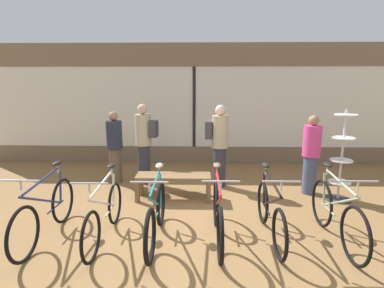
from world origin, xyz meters
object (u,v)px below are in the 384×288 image
accessory_rack (341,164)px  customer_by_window (144,141)px  customer_near_bench (311,154)px  bicycle_center_left (156,215)px  bicycle_far_right (336,214)px  display_bench (173,179)px  customer_near_rack (115,146)px  bicycle_far_left (46,212)px  bicycle_right (270,213)px  bicycle_left (105,214)px  customer_mid_floor (219,143)px  bicycle_center_right (218,215)px

accessory_rack → customer_by_window: (-3.83, 0.88, 0.24)m
customer_near_bench → bicycle_center_left: bearing=-145.5°
bicycle_far_right → display_bench: (-2.38, 1.50, -0.02)m
bicycle_center_left → customer_near_rack: bearing=116.8°
bicycle_far_left → bicycle_right: size_ratio=1.06×
bicycle_center_left → display_bench: bearing=86.1°
accessory_rack → bicycle_far_right: bearing=-115.6°
display_bench → customer_near_bench: customer_near_bench is taller
bicycle_far_left → bicycle_center_left: bearing=-0.9°
bicycle_right → bicycle_far_right: bearing=-5.1°
bicycle_far_left → display_bench: (1.67, 1.52, -0.01)m
accessory_rack → display_bench: (-3.12, -0.04, -0.31)m
bicycle_far_right → customer_near_bench: (0.30, 1.87, 0.41)m
bicycle_center_left → display_bench: size_ratio=1.21×
bicycle_center_left → customer_near_rack: customer_near_rack is taller
bicycle_left → accessory_rack: (3.95, 1.56, 0.33)m
bicycle_far_right → bicycle_left: bearing=-179.7°
bicycle_far_left → customer_near_bench: size_ratio=1.14×
bicycle_right → bicycle_far_right: (0.88, -0.08, 0.03)m
display_bench → bicycle_right: bearing=-43.6°
customer_mid_floor → customer_near_bench: bearing=-11.7°
bicycle_right → customer_mid_floor: 2.32m
bicycle_center_right → customer_mid_floor: size_ratio=0.98×
customer_mid_floor → bicycle_right: bearing=-74.5°
bicycle_far_left → customer_near_bench: 4.76m
bicycle_center_left → bicycle_right: size_ratio=1.01×
accessory_rack → customer_near_bench: bearing=143.1°
bicycle_far_left → bicycle_right: (3.16, 0.10, -0.02)m
bicycle_center_right → customer_near_bench: 2.74m
bicycle_right → customer_by_window: size_ratio=0.97×
bicycle_center_left → bicycle_center_right: size_ratio=1.00×
customer_mid_floor → display_bench: bearing=-140.3°
bicycle_right → customer_mid_floor: customer_mid_floor is taller
bicycle_far_left → bicycle_center_left: (1.56, -0.02, -0.02)m
customer_near_rack → customer_near_bench: (4.04, -0.58, -0.01)m
display_bench → customer_mid_floor: bearing=39.7°
bicycle_left → display_bench: (0.83, 1.52, 0.01)m
customer_by_window → customer_near_bench: customer_by_window is taller
bicycle_far_left → bicycle_center_right: (2.41, -0.01, -0.01)m
bicycle_right → customer_near_rack: bearing=140.3°
customer_by_window → bicycle_right: bearing=-46.9°
bicycle_far_right → customer_near_rack: 4.50m
customer_near_rack → customer_mid_floor: size_ratio=0.91×
bicycle_right → display_bench: bearing=136.4°
bicycle_left → customer_by_window: 2.52m
bicycle_far_left → customer_mid_floor: size_ratio=1.02×
bicycle_left → bicycle_far_right: bicycle_far_right is taller
bicycle_right → customer_near_bench: (1.18, 1.80, 0.44)m
bicycle_left → customer_near_bench: bearing=28.3°
bicycle_center_left → bicycle_center_right: 0.86m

